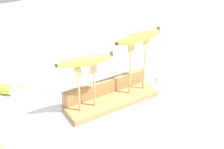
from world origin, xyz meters
name	(u,v)px	position (x,y,z in m)	size (l,w,h in m)	color
ground_plane	(112,103)	(0.00, 0.00, 0.00)	(3.00, 3.00, 0.00)	silver
wooden_board	(112,100)	(0.00, 0.00, 0.01)	(0.36, 0.11, 0.02)	#A87F4C
board_backstop	(106,86)	(0.00, 0.04, 0.05)	(0.35, 0.03, 0.05)	#A87F4C
fork_stand_left	(86,83)	(-0.11, -0.01, 0.12)	(0.08, 0.01, 0.17)	tan
fork_stand_right	(138,63)	(0.11, -0.01, 0.14)	(0.09, 0.01, 0.20)	tan
banana_raised_left	(85,61)	(-0.11, -0.01, 0.21)	(0.20, 0.08, 0.04)	#DBD147
banana_raised_right	(139,37)	(0.11, -0.01, 0.24)	(0.20, 0.05, 0.04)	#B2C138
fork_fallen_far	(32,83)	(-0.21, 0.29, 0.00)	(0.16, 0.03, 0.01)	tan
banana_chunk_near	(6,89)	(-0.32, 0.27, 0.02)	(0.06, 0.07, 0.04)	#B2C138
wire_coil	(149,79)	(0.22, 0.06, 0.00)	(0.07, 0.07, 0.00)	red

